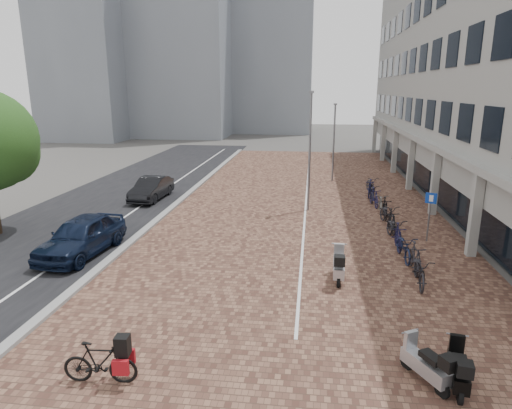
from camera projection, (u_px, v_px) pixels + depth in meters
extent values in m
plane|color=#474442|center=(233.00, 287.00, 14.89)|extent=(140.00, 140.00, 0.00)
cube|color=brown|center=(303.00, 201.00, 26.16)|extent=(14.50, 42.00, 0.04)
cube|color=black|center=(124.00, 196.00, 27.50)|extent=(8.00, 50.00, 0.03)
cube|color=gray|center=(185.00, 197.00, 27.01)|extent=(0.35, 42.00, 0.14)
cube|color=white|center=(155.00, 196.00, 27.25)|extent=(0.12, 44.00, 0.00)
cube|color=white|center=(306.00, 201.00, 26.13)|extent=(0.10, 30.00, 0.00)
cube|color=gray|center=(494.00, 52.00, 26.50)|extent=(8.00, 40.00, 13.00)
cube|color=black|center=(424.00, 164.00, 28.64)|extent=(0.15, 38.00, 3.20)
cube|color=gray|center=(423.00, 137.00, 28.22)|extent=(1.60, 38.00, 0.30)
cube|color=gray|center=(475.00, 215.00, 17.23)|extent=(0.35, 0.35, 3.40)
cube|color=gray|center=(435.00, 183.00, 22.98)|extent=(0.35, 0.35, 3.40)
cube|color=gray|center=(411.00, 164.00, 28.74)|extent=(0.35, 0.35, 3.40)
cube|color=gray|center=(395.00, 151.00, 34.50)|extent=(0.35, 0.35, 3.40)
cube|color=gray|center=(383.00, 142.00, 40.26)|extent=(0.35, 0.35, 3.40)
cube|color=gray|center=(375.00, 135.00, 46.01)|extent=(0.35, 0.35, 3.40)
cube|color=gray|center=(176.00, 13.00, 58.85)|extent=(14.00, 12.00, 32.00)
cube|color=gray|center=(271.00, 41.00, 64.86)|extent=(12.00, 10.00, 26.00)
cube|color=gray|center=(87.00, 59.00, 55.83)|extent=(10.00, 10.00, 20.00)
imported|color=black|center=(81.00, 236.00, 17.64)|extent=(2.23, 4.69, 1.55)
imported|color=black|center=(151.00, 189.00, 26.46)|extent=(1.56, 4.08, 1.33)
imported|color=black|center=(100.00, 363.00, 9.95)|extent=(1.72, 0.60, 1.02)
cube|color=black|center=(98.00, 345.00, 9.83)|extent=(0.32, 0.31, 0.46)
cube|color=maroon|center=(90.00, 360.00, 9.96)|extent=(0.36, 0.13, 0.36)
cube|color=maroon|center=(109.00, 362.00, 9.91)|extent=(0.36, 0.13, 0.36)
cylinder|color=slate|center=(429.00, 220.00, 19.03)|extent=(0.07, 0.07, 2.00)
cube|color=#0C34A3|center=(431.00, 198.00, 18.75)|extent=(0.44, 0.20, 0.45)
cylinder|color=slate|center=(310.00, 153.00, 23.37)|extent=(0.12, 0.12, 6.25)
cylinder|color=slate|center=(334.00, 143.00, 31.13)|extent=(0.12, 0.12, 5.37)
sphere|color=#264D1A|center=(6.00, 153.00, 19.95)|extent=(2.83, 2.83, 2.83)
imported|color=black|center=(420.00, 270.00, 14.97)|extent=(0.83, 2.02, 1.04)
imported|color=#232228|center=(415.00, 258.00, 16.06)|extent=(0.55, 1.76, 1.05)
imported|color=#141C37|center=(404.00, 247.00, 17.18)|extent=(0.80, 2.01, 1.04)
imported|color=#141335|center=(398.00, 237.00, 18.29)|extent=(0.58, 1.77, 1.05)
imported|color=#222228|center=(395.00, 229.00, 19.39)|extent=(0.94, 2.05, 1.04)
imported|color=black|center=(392.00, 221.00, 20.48)|extent=(0.56, 1.76, 1.05)
imported|color=black|center=(388.00, 214.00, 21.58)|extent=(1.05, 2.07, 1.04)
imported|color=black|center=(385.00, 208.00, 22.68)|extent=(0.54, 1.76, 1.05)
imported|color=#625E5A|center=(381.00, 203.00, 23.79)|extent=(0.90, 2.04, 1.04)
imported|color=#16153C|center=(374.00, 197.00, 24.92)|extent=(0.72, 1.80, 1.05)
imported|color=black|center=(372.00, 193.00, 26.02)|extent=(0.86, 2.03, 1.04)
imported|color=#16183D|center=(370.00, 188.00, 27.12)|extent=(0.84, 1.81, 1.05)
imported|color=black|center=(371.00, 185.00, 28.20)|extent=(0.92, 2.04, 1.04)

